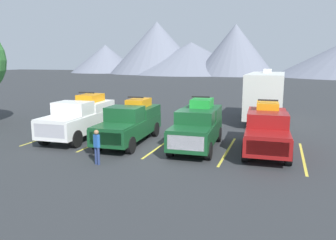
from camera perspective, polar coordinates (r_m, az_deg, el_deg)
name	(u,v)px	position (r m, az deg, el deg)	size (l,w,h in m)	color
ground_plane	(156,149)	(16.89, -2.14, -5.13)	(240.00, 240.00, 0.00)	#2D3033
pickup_truck_a	(80,117)	(19.86, -15.09, 0.48)	(2.43, 5.67, 2.63)	white
pickup_truck_b	(130,122)	(18.25, -6.58, -0.35)	(2.29, 5.82, 2.47)	#144723
pickup_truck_c	(198,125)	(17.06, 5.20, -0.96)	(2.31, 5.30, 2.63)	#144723
pickup_truck_d	(267,128)	(17.07, 16.89, -1.42)	(2.37, 5.69, 2.52)	maroon
lot_stripe_a	(53,135)	(21.17, -19.43, -2.52)	(0.12, 5.50, 0.01)	gold
lot_stripe_b	(104,140)	(19.20, -11.07, -3.40)	(0.12, 5.50, 0.01)	gold
lot_stripe_c	(162,145)	(17.73, -1.05, -4.36)	(0.12, 5.50, 0.01)	gold
lot_stripe_d	(228,151)	(16.89, 10.38, -5.28)	(0.12, 5.50, 0.01)	gold
lot_stripe_e	(303,157)	(16.77, 22.51, -6.03)	(0.12, 5.50, 0.01)	gold
camper_trailer_a	(265,94)	(25.37, 16.67, 4.36)	(2.59, 8.59, 3.88)	silver
person_b	(97,145)	(14.57, -12.35, -4.23)	(0.34, 0.24, 1.56)	navy
mountain_ridge	(257,54)	(107.21, 15.25, 11.11)	(151.06, 46.61, 17.85)	slate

